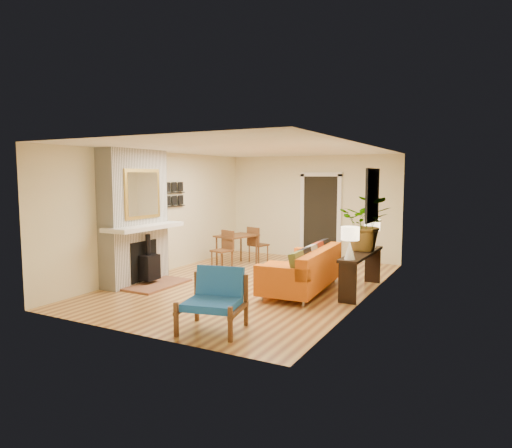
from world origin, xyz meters
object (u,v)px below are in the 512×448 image
object	(u,v)px
blue_chair	(215,296)
lamp_far	(372,230)
dining_table	(239,241)
ottoman	(281,272)
lamp_near	(350,239)
houseplant	(366,223)
sofa	(306,271)
console_table	(361,261)

from	to	relation	value
blue_chair	lamp_far	world-z (taller)	lamp_far
dining_table	lamp_far	bearing A→B (deg)	-7.77
dining_table	lamp_far	world-z (taller)	lamp_far
ottoman	dining_table	bearing A→B (deg)	144.78
lamp_near	houseplant	size ratio (longest dim) A/B	0.54
lamp_far	dining_table	bearing A→B (deg)	172.23
lamp_near	dining_table	bearing A→B (deg)	149.18
lamp_near	lamp_far	xyz separation A→B (m)	(0.00, 1.48, 0.00)
sofa	lamp_near	bearing A→B (deg)	-22.13
houseplant	sofa	bearing A→B (deg)	-144.35
sofa	dining_table	distance (m)	2.78
console_table	sofa	bearing A→B (deg)	-157.12
lamp_near	blue_chair	bearing A→B (deg)	-120.56
dining_table	lamp_far	xyz separation A→B (m)	(3.22, -0.44, 0.50)
blue_chair	houseplant	size ratio (longest dim) A/B	0.94
lamp_far	blue_chair	bearing A→B (deg)	-109.18
ottoman	dining_table	xyz separation A→B (m)	(-1.62, 1.15, 0.36)
sofa	houseplant	size ratio (longest dim) A/B	2.22
lamp_near	sofa	bearing A→B (deg)	157.87
ottoman	blue_chair	bearing A→B (deg)	-83.26
lamp_near	console_table	bearing A→B (deg)	90.00
ottoman	console_table	distance (m)	1.64
dining_table	lamp_far	distance (m)	3.29
lamp_far	houseplant	distance (m)	0.49
blue_chair	lamp_far	bearing A→B (deg)	70.82
ottoman	console_table	size ratio (longest dim) A/B	0.43
lamp_near	lamp_far	world-z (taller)	same
ottoman	dining_table	distance (m)	2.02
lamp_near	lamp_far	size ratio (longest dim) A/B	1.00
houseplant	console_table	bearing A→B (deg)	-87.82
ottoman	blue_chair	xyz separation A→B (m)	(0.34, -2.90, 0.24)
sofa	lamp_far	xyz separation A→B (m)	(0.91, 1.11, 0.69)
blue_chair	dining_table	bearing A→B (deg)	115.93
blue_chair	dining_table	world-z (taller)	dining_table
console_table	houseplant	size ratio (longest dim) A/B	1.84
console_table	dining_table	bearing A→B (deg)	160.15
ottoman	houseplant	size ratio (longest dim) A/B	0.79
lamp_far	sofa	bearing A→B (deg)	-129.50
sofa	dining_table	xyz separation A→B (m)	(-2.30, 1.55, 0.19)
console_table	lamp_far	world-z (taller)	lamp_far
lamp_far	houseplant	bearing A→B (deg)	-91.24
sofa	lamp_far	world-z (taller)	lamp_far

